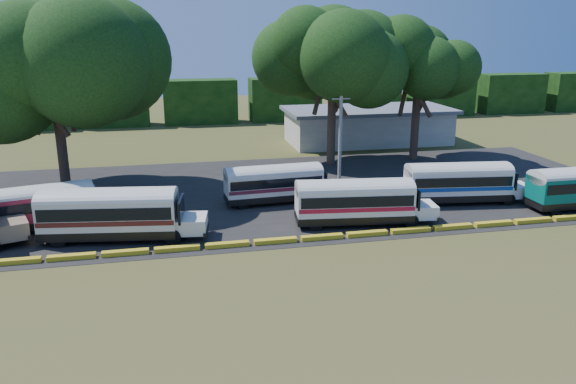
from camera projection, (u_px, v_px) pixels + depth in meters
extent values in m
plane|color=#3C4818|center=(254.00, 251.00, 33.60)|extent=(160.00, 160.00, 0.00)
cube|color=black|center=(243.00, 194.00, 45.05)|extent=(64.00, 24.00, 0.02)
cube|color=gold|center=(16.00, 261.00, 31.76)|extent=(2.70, 0.45, 0.30)
cube|color=gold|center=(72.00, 257.00, 32.37)|extent=(2.70, 0.45, 0.30)
cube|color=gold|center=(125.00, 253.00, 32.98)|extent=(2.70, 0.45, 0.30)
cube|color=gold|center=(177.00, 249.00, 33.58)|extent=(2.70, 0.45, 0.30)
cube|color=gold|center=(227.00, 245.00, 34.19)|extent=(2.70, 0.45, 0.30)
cube|color=gold|center=(275.00, 241.00, 34.80)|extent=(2.70, 0.45, 0.30)
cube|color=gold|center=(322.00, 237.00, 35.41)|extent=(2.70, 0.45, 0.30)
cube|color=gold|center=(367.00, 234.00, 36.02)|extent=(2.70, 0.45, 0.30)
cube|color=gold|center=(411.00, 230.00, 36.62)|extent=(2.70, 0.45, 0.30)
cube|color=gold|center=(453.00, 227.00, 37.23)|extent=(2.70, 0.45, 0.30)
cube|color=gold|center=(493.00, 224.00, 37.84)|extent=(2.70, 0.45, 0.30)
cube|color=gold|center=(533.00, 221.00, 38.45)|extent=(2.70, 0.45, 0.30)
cube|color=gold|center=(571.00, 218.00, 39.06)|extent=(2.70, 0.45, 0.30)
cube|color=beige|center=(368.00, 127.00, 64.87)|extent=(18.00, 8.00, 3.60)
cube|color=#5A5C62|center=(368.00, 110.00, 64.31)|extent=(19.00, 9.00, 0.40)
cube|color=black|center=(14.00, 106.00, 72.90)|extent=(10.00, 4.00, 6.00)
cube|color=black|center=(110.00, 104.00, 75.33)|extent=(10.00, 4.00, 6.00)
cube|color=black|center=(200.00, 102.00, 77.76)|extent=(10.00, 4.00, 6.00)
cube|color=black|center=(285.00, 99.00, 80.20)|extent=(10.00, 4.00, 6.00)
cube|color=black|center=(364.00, 97.00, 82.63)|extent=(10.00, 4.00, 6.00)
cube|color=black|center=(439.00, 95.00, 85.06)|extent=(10.00, 4.00, 6.00)
cube|color=black|center=(510.00, 93.00, 87.50)|extent=(10.00, 4.00, 6.00)
cube|color=#866D55|center=(9.00, 228.00, 34.39)|extent=(2.69, 2.97, 1.06)
cube|color=black|center=(27.00, 232.00, 34.98)|extent=(1.08, 2.64, 0.33)
cylinder|color=black|center=(94.00, 220.00, 37.73)|extent=(0.94, 0.48, 0.91)
cylinder|color=black|center=(90.00, 212.00, 39.38)|extent=(0.94, 0.48, 0.91)
cube|color=black|center=(36.00, 221.00, 36.98)|extent=(7.75, 4.08, 0.50)
cube|color=maroon|center=(34.00, 206.00, 36.68)|extent=(7.75, 4.08, 1.66)
cube|color=black|center=(34.00, 203.00, 36.62)|extent=(7.48, 4.06, 0.70)
ellipsoid|color=beige|center=(32.00, 194.00, 36.44)|extent=(7.75, 4.08, 1.02)
cube|color=maroon|center=(107.00, 208.00, 38.87)|extent=(2.08, 2.34, 0.86)
cube|color=black|center=(97.00, 197.00, 38.38)|extent=(0.66, 2.05, 1.24)
cube|color=black|center=(118.00, 211.00, 39.31)|extent=(0.72, 2.19, 0.27)
cylinder|color=black|center=(173.00, 237.00, 34.47)|extent=(1.05, 0.43, 1.01)
cylinder|color=black|center=(177.00, 225.00, 36.55)|extent=(1.05, 0.43, 1.01)
cylinder|color=black|center=(58.00, 240.00, 34.04)|extent=(1.05, 0.43, 1.01)
cylinder|color=black|center=(69.00, 227.00, 36.12)|extent=(1.05, 0.43, 1.01)
cube|color=black|center=(111.00, 230.00, 35.22)|extent=(8.60, 3.73, 0.56)
cube|color=white|center=(109.00, 212.00, 34.88)|extent=(8.60, 3.73, 1.86)
cube|color=black|center=(109.00, 208.00, 34.82)|extent=(8.28, 3.74, 0.78)
cube|color=#541A15|center=(110.00, 217.00, 34.99)|extent=(8.53, 3.76, 0.30)
ellipsoid|color=beige|center=(108.00, 198.00, 34.62)|extent=(8.60, 3.73, 1.14)
cube|color=white|center=(192.00, 224.00, 35.45)|extent=(2.13, 2.48, 0.96)
cube|color=black|center=(181.00, 209.00, 35.13)|extent=(0.49, 2.33, 1.39)
cube|color=black|center=(206.00, 229.00, 35.62)|extent=(0.55, 2.49, 0.30)
cube|color=black|center=(44.00, 233.00, 34.99)|extent=(0.55, 2.49, 0.30)
cylinder|color=black|center=(321.00, 197.00, 42.78)|extent=(0.90, 0.30, 0.89)
cylinder|color=black|center=(313.00, 190.00, 44.54)|extent=(0.90, 0.30, 0.89)
cylinder|color=black|center=(243.00, 204.00, 41.21)|extent=(0.90, 0.30, 0.89)
cylinder|color=black|center=(238.00, 196.00, 42.97)|extent=(0.90, 0.30, 0.89)
cube|color=black|center=(274.00, 196.00, 42.72)|extent=(7.41, 2.66, 0.49)
cube|color=white|center=(274.00, 182.00, 42.42)|extent=(7.41, 2.66, 1.63)
cube|color=black|center=(274.00, 180.00, 42.37)|extent=(7.13, 2.70, 0.68)
cube|color=maroon|center=(274.00, 186.00, 42.52)|extent=(7.34, 2.69, 0.27)
ellipsoid|color=beige|center=(273.00, 172.00, 42.20)|extent=(7.41, 2.66, 1.00)
cube|color=white|center=(329.00, 188.00, 43.80)|extent=(1.72, 2.05, 0.84)
cube|color=black|center=(322.00, 178.00, 43.41)|extent=(0.26, 2.05, 1.22)
cube|color=black|center=(338.00, 191.00, 44.10)|extent=(0.29, 2.18, 0.27)
cube|color=black|center=(227.00, 200.00, 41.81)|extent=(0.29, 2.18, 0.27)
cylinder|color=black|center=(411.00, 221.00, 37.41)|extent=(0.98, 0.38, 0.95)
cylinder|color=black|center=(402.00, 211.00, 39.35)|extent=(0.98, 0.38, 0.95)
cylinder|color=black|center=(315.00, 224.00, 36.82)|extent=(0.98, 0.38, 0.95)
cylinder|color=black|center=(311.00, 214.00, 38.77)|extent=(0.98, 0.38, 0.95)
cube|color=black|center=(354.00, 216.00, 38.00)|extent=(8.02, 3.28, 0.52)
cube|color=white|center=(354.00, 200.00, 37.69)|extent=(8.02, 3.28, 1.74)
cube|color=black|center=(354.00, 197.00, 37.63)|extent=(7.72, 3.30, 0.73)
cube|color=#B41229|center=(354.00, 205.00, 37.78)|extent=(7.95, 3.31, 0.29)
ellipsoid|color=beige|center=(355.00, 187.00, 37.44)|extent=(8.02, 3.28, 1.07)
cube|color=white|center=(422.00, 210.00, 38.36)|extent=(1.95, 2.28, 0.90)
cube|color=black|center=(414.00, 197.00, 38.04)|extent=(0.40, 2.19, 1.30)
cube|color=black|center=(433.00, 215.00, 38.54)|extent=(0.44, 2.33, 0.29)
cube|color=black|center=(297.00, 219.00, 37.68)|extent=(0.44, 2.33, 0.29)
cylinder|color=black|center=(509.00, 199.00, 42.13)|extent=(0.97, 0.37, 0.94)
cylinder|color=black|center=(497.00, 192.00, 44.06)|extent=(0.97, 0.37, 0.94)
cylinder|color=black|center=(426.00, 202.00, 41.56)|extent=(0.97, 0.37, 0.94)
cylinder|color=black|center=(417.00, 194.00, 43.49)|extent=(0.97, 0.37, 0.94)
cube|color=black|center=(456.00, 195.00, 42.73)|extent=(7.95, 3.26, 0.52)
cube|color=white|center=(458.00, 181.00, 42.41)|extent=(7.95, 3.26, 1.72)
cube|color=black|center=(458.00, 178.00, 42.36)|extent=(7.65, 3.28, 0.72)
cube|color=navy|center=(457.00, 185.00, 42.51)|extent=(7.88, 3.29, 0.28)
ellipsoid|color=beige|center=(459.00, 170.00, 42.17)|extent=(7.95, 3.26, 1.06)
cube|color=white|center=(516.00, 190.00, 43.07)|extent=(1.93, 2.26, 0.90)
cube|color=black|center=(510.00, 178.00, 42.76)|extent=(0.40, 2.17, 1.29)
cube|color=black|center=(525.00, 194.00, 43.25)|extent=(0.44, 2.31, 0.28)
cube|color=black|center=(407.00, 198.00, 42.42)|extent=(0.44, 2.31, 0.28)
cylinder|color=black|center=(555.00, 209.00, 39.92)|extent=(0.94, 0.26, 0.94)
cylinder|color=black|center=(538.00, 201.00, 41.81)|extent=(0.94, 0.26, 0.94)
cube|color=black|center=(533.00, 205.00, 40.63)|extent=(0.17, 2.30, 0.28)
cylinder|color=#38241C|center=(62.00, 147.00, 45.25)|extent=(0.80, 0.80, 7.17)
cylinder|color=#38241C|center=(74.00, 108.00, 45.05)|extent=(1.31, 2.61, 4.10)
cylinder|color=#38241C|center=(46.00, 108.00, 44.97)|extent=(2.02, 2.29, 4.10)
cylinder|color=#38241C|center=(51.00, 112.00, 43.14)|extent=(2.66, 0.89, 4.10)
ellipsoid|color=black|center=(52.00, 60.00, 43.31)|extent=(12.68, 12.68, 9.30)
cylinder|color=#38241C|center=(331.00, 126.00, 54.26)|extent=(0.80, 0.80, 7.46)
cylinder|color=#38241C|center=(343.00, 92.00, 54.02)|extent=(1.34, 2.70, 4.26)
cylinder|color=#38241C|center=(320.00, 92.00, 53.94)|extent=(2.08, 2.36, 4.26)
cylinder|color=#38241C|center=(334.00, 94.00, 52.11)|extent=(2.75, 0.90, 4.26)
ellipsoid|color=black|center=(333.00, 50.00, 52.24)|extent=(11.02, 11.02, 8.08)
cylinder|color=#38241C|center=(415.00, 125.00, 56.27)|extent=(0.80, 0.80, 6.86)
cylinder|color=#38241C|center=(426.00, 95.00, 56.11)|extent=(1.28, 2.52, 3.93)
cylinder|color=#38241C|center=(404.00, 95.00, 56.02)|extent=(1.96, 2.22, 3.93)
cylinder|color=#38241C|center=(420.00, 97.00, 54.20)|extent=(2.56, 0.87, 3.93)
ellipsoid|color=black|center=(419.00, 58.00, 54.40)|extent=(8.51, 8.51, 6.24)
cylinder|color=gray|center=(340.00, 138.00, 48.32)|extent=(0.30, 0.30, 7.46)
cube|color=gray|center=(341.00, 99.00, 47.37)|extent=(1.60, 0.12, 0.12)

